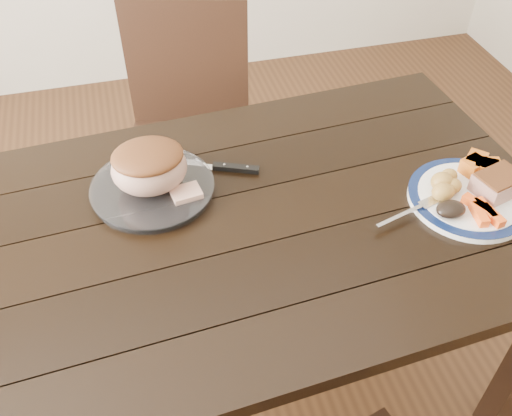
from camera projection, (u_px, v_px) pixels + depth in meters
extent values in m
plane|color=#472B16|center=(231.00, 387.00, 1.84)|extent=(4.00, 4.00, 0.00)
cube|color=black|center=(221.00, 230.00, 1.34)|extent=(1.66, 1.01, 0.04)
cube|color=black|center=(391.00, 186.00, 2.02)|extent=(0.07, 0.07, 0.71)
cube|color=black|center=(188.00, 156.00, 1.99)|extent=(0.52, 0.52, 0.04)
cube|color=black|center=(187.00, 63.00, 1.96)|extent=(0.42, 0.15, 0.46)
cube|color=black|center=(242.00, 174.00, 2.28)|extent=(0.04, 0.04, 0.43)
cube|color=black|center=(239.00, 240.00, 2.02)|extent=(0.04, 0.04, 0.43)
cube|color=black|center=(152.00, 174.00, 2.28)|extent=(0.04, 0.04, 0.43)
cube|color=black|center=(138.00, 239.00, 2.02)|extent=(0.04, 0.04, 0.43)
cylinder|color=white|center=(468.00, 199.00, 1.38)|extent=(0.29, 0.29, 0.02)
torus|color=#0C193F|center=(469.00, 196.00, 1.37)|extent=(0.29, 0.29, 0.02)
cylinder|color=white|center=(153.00, 189.00, 1.40)|extent=(0.30, 0.30, 0.02)
cube|color=tan|center=(497.00, 184.00, 1.36)|extent=(0.12, 0.11, 0.05)
ellipsoid|color=gold|center=(442.00, 192.00, 1.34)|extent=(0.05, 0.05, 0.04)
ellipsoid|color=gold|center=(445.00, 192.00, 1.35)|extent=(0.05, 0.04, 0.04)
ellipsoid|color=gold|center=(453.00, 186.00, 1.36)|extent=(0.04, 0.04, 0.04)
ellipsoid|color=gold|center=(449.00, 176.00, 1.39)|extent=(0.04, 0.04, 0.03)
ellipsoid|color=gold|center=(442.00, 182.00, 1.37)|extent=(0.06, 0.05, 0.05)
cube|color=#FF5715|center=(476.00, 204.00, 1.33)|extent=(0.05, 0.07, 0.02)
cube|color=#FF5715|center=(492.00, 215.00, 1.30)|extent=(0.03, 0.07, 0.02)
cube|color=#FF5715|center=(479.00, 214.00, 1.31)|extent=(0.03, 0.07, 0.02)
cube|color=#FF5715|center=(485.00, 210.00, 1.32)|extent=(0.02, 0.07, 0.02)
cube|color=orange|center=(473.00, 166.00, 1.42)|extent=(0.07, 0.06, 0.04)
cube|color=orange|center=(485.00, 169.00, 1.41)|extent=(0.07, 0.07, 0.04)
cube|color=orange|center=(475.00, 162.00, 1.43)|extent=(0.07, 0.07, 0.04)
cube|color=orange|center=(488.00, 168.00, 1.41)|extent=(0.07, 0.06, 0.04)
ellipsoid|color=black|center=(451.00, 209.00, 1.31)|extent=(0.07, 0.05, 0.03)
cube|color=silver|center=(401.00, 216.00, 1.32)|extent=(0.14, 0.05, 0.00)
cube|color=silver|center=(428.00, 203.00, 1.35)|extent=(0.05, 0.04, 0.00)
ellipsoid|color=tan|center=(149.00, 168.00, 1.35)|extent=(0.18, 0.16, 0.12)
cube|color=tan|center=(186.00, 193.00, 1.37)|extent=(0.08, 0.06, 0.02)
cube|color=silver|center=(175.00, 164.00, 1.48)|extent=(0.19, 0.10, 0.00)
cube|color=black|center=(236.00, 168.00, 1.46)|extent=(0.12, 0.07, 0.01)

